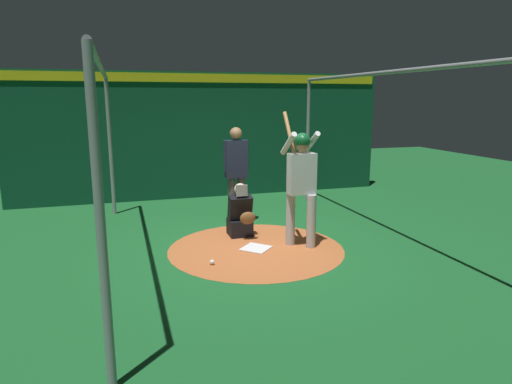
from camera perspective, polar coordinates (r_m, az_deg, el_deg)
name	(u,v)px	position (r m, az deg, el deg)	size (l,w,h in m)	color
ground_plane	(256,249)	(7.34, 0.00, -7.27)	(25.16, 25.16, 0.00)	#195B28
dirt_circle	(256,249)	(7.34, 0.00, -7.25)	(2.86, 2.86, 0.01)	#B76033
home_plate	(256,248)	(7.34, 0.00, -7.19)	(0.42, 0.42, 0.01)	white
batter	(301,178)	(7.24, 5.80, 1.84)	(0.68, 0.49, 2.20)	#B3B3B7
catcher	(240,215)	(7.91, -2.00, -3.01)	(0.58, 0.40, 0.96)	black
umpire	(236,169)	(8.62, -2.55, 2.91)	(0.23, 0.49, 1.88)	#4C4C51
back_wall	(205,135)	(11.07, -6.48, 7.24)	(0.22, 9.16, 3.03)	#0F472D
cage_frame	(256,122)	(6.94, 0.00, 8.94)	(6.19, 4.51, 2.86)	gray
bat_rack	(301,174)	(11.67, 5.80, 2.36)	(0.82, 0.20, 1.05)	olive
baseball_0	(232,234)	(7.98, -3.05, -5.38)	(0.07, 0.07, 0.07)	white
baseball_1	(212,262)	(6.68, -5.64, -8.91)	(0.07, 0.07, 0.07)	white
baseball_2	(288,241)	(7.59, 4.11, -6.32)	(0.07, 0.07, 0.07)	white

